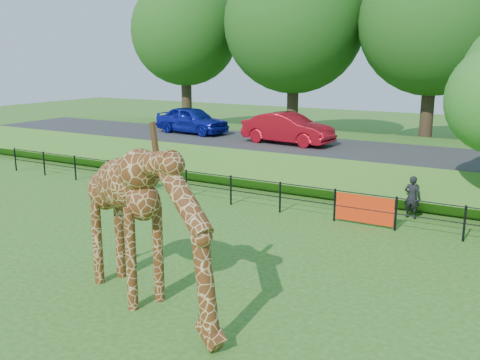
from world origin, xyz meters
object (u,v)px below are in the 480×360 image
at_px(car_blue, 192,120).
at_px(visitor, 412,197).
at_px(giraffe, 147,228).
at_px(car_red, 288,128).

height_order(car_blue, visitor, car_blue).
bearing_deg(visitor, giraffe, 75.88).
height_order(giraffe, car_red, giraffe).
xyz_separation_m(giraffe, car_blue, (-9.03, 14.45, 0.31)).
height_order(car_blue, car_red, car_red).
xyz_separation_m(car_blue, car_red, (5.79, -0.63, 0.01)).
bearing_deg(giraffe, car_red, 123.74).
distance_m(car_red, visitor, 7.99).
relative_size(giraffe, car_red, 1.19).
bearing_deg(giraffe, visitor, 91.13).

